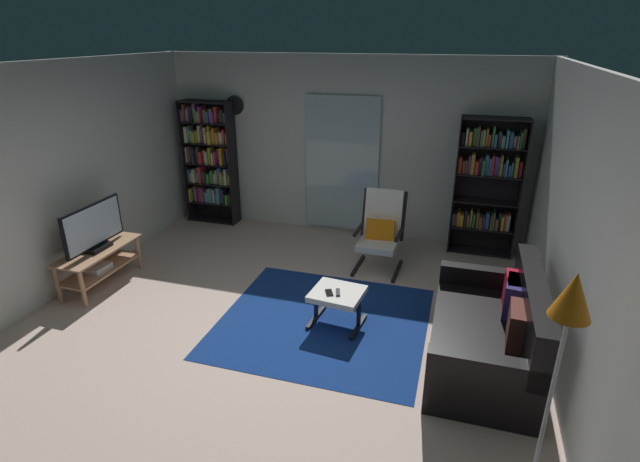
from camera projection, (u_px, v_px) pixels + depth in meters
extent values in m
plane|color=beige|center=(272.00, 329.00, 5.06)|extent=(7.02, 7.02, 0.00)
cube|color=silver|center=(343.00, 147.00, 7.13)|extent=(5.60, 0.06, 2.60)
cube|color=silver|center=(38.00, 188.00, 5.28)|extent=(0.06, 6.00, 2.60)
cube|color=silver|center=(583.00, 246.00, 3.84)|extent=(0.06, 6.00, 2.60)
cube|color=silver|center=(342.00, 165.00, 7.17)|extent=(1.10, 0.01, 2.00)
cube|color=navy|center=(323.00, 321.00, 5.19)|extent=(2.16, 2.03, 0.01)
cube|color=tan|center=(98.00, 250.00, 5.78)|extent=(0.44, 1.11, 0.02)
cube|color=tan|center=(101.00, 269.00, 5.88)|extent=(0.40, 1.05, 0.02)
cylinder|color=tan|center=(83.00, 289.00, 5.38)|extent=(0.05, 0.05, 0.45)
cylinder|color=tan|center=(139.00, 253.00, 6.27)|extent=(0.05, 0.05, 0.45)
cylinder|color=tan|center=(58.00, 285.00, 5.47)|extent=(0.05, 0.05, 0.45)
cylinder|color=tan|center=(117.00, 249.00, 6.37)|extent=(0.05, 0.05, 0.45)
cube|color=silver|center=(96.00, 268.00, 5.79)|extent=(0.27, 0.28, 0.07)
cube|color=black|center=(97.00, 247.00, 5.77)|extent=(0.20, 0.32, 0.05)
cube|color=black|center=(93.00, 225.00, 5.66)|extent=(0.04, 0.93, 0.51)
cube|color=silver|center=(94.00, 226.00, 5.66)|extent=(0.01, 0.87, 0.46)
cube|color=black|center=(188.00, 162.00, 7.72)|extent=(0.02, 0.30, 1.92)
cube|color=black|center=(233.00, 165.00, 7.50)|extent=(0.02, 0.30, 1.92)
cube|color=black|center=(214.00, 161.00, 7.74)|extent=(0.81, 0.02, 1.92)
cube|color=black|center=(215.00, 219.00, 7.97)|extent=(0.78, 0.28, 0.02)
cube|color=black|center=(213.00, 202.00, 7.85)|extent=(0.78, 0.28, 0.02)
cube|color=black|center=(212.00, 183.00, 7.73)|extent=(0.78, 0.28, 0.02)
cube|color=black|center=(210.00, 163.00, 7.61)|extent=(0.78, 0.28, 0.02)
cube|color=black|center=(208.00, 143.00, 7.49)|extent=(0.78, 0.28, 0.02)
cube|color=black|center=(206.00, 122.00, 7.37)|extent=(0.78, 0.28, 0.02)
cube|color=black|center=(205.00, 102.00, 7.25)|extent=(0.78, 0.28, 0.02)
cube|color=#989F31|center=(193.00, 194.00, 7.90)|extent=(0.04, 0.22, 0.21)
cube|color=gold|center=(196.00, 192.00, 7.90)|extent=(0.03, 0.10, 0.24)
cube|color=#8A3E8F|center=(198.00, 194.00, 7.87)|extent=(0.04, 0.15, 0.22)
cube|color=red|center=(201.00, 193.00, 7.87)|extent=(0.02, 0.11, 0.23)
cube|color=brown|center=(202.00, 193.00, 7.84)|extent=(0.03, 0.16, 0.25)
cube|color=#993583|center=(204.00, 194.00, 7.86)|extent=(0.04, 0.20, 0.22)
cube|color=#9C9B32|center=(207.00, 196.00, 7.87)|extent=(0.03, 0.14, 0.16)
cube|color=teal|center=(208.00, 196.00, 7.83)|extent=(0.04, 0.14, 0.17)
cube|color=teal|center=(210.00, 195.00, 7.82)|extent=(0.04, 0.19, 0.23)
cube|color=teal|center=(213.00, 194.00, 7.82)|extent=(0.04, 0.23, 0.24)
cube|color=beige|center=(216.00, 195.00, 7.80)|extent=(0.04, 0.18, 0.22)
cube|color=#3665B9|center=(219.00, 197.00, 7.81)|extent=(0.03, 0.24, 0.15)
cube|color=teal|center=(220.00, 195.00, 7.74)|extent=(0.04, 0.20, 0.26)
cube|color=#9A4192|center=(224.00, 196.00, 7.77)|extent=(0.02, 0.17, 0.22)
cube|color=black|center=(226.00, 198.00, 7.74)|extent=(0.04, 0.20, 0.18)
cube|color=green|center=(229.00, 199.00, 7.73)|extent=(0.04, 0.20, 0.15)
cube|color=brown|center=(231.00, 198.00, 7.72)|extent=(0.02, 0.18, 0.18)
cube|color=#345AA0|center=(191.00, 175.00, 7.78)|extent=(0.04, 0.16, 0.20)
cube|color=gold|center=(194.00, 176.00, 7.78)|extent=(0.03, 0.20, 0.16)
cube|color=beige|center=(197.00, 175.00, 7.77)|extent=(0.04, 0.24, 0.21)
cube|color=teal|center=(199.00, 177.00, 7.74)|extent=(0.04, 0.11, 0.16)
cube|color=red|center=(203.00, 174.00, 7.73)|extent=(0.04, 0.23, 0.26)
cube|color=#408B50|center=(206.00, 177.00, 7.74)|extent=(0.04, 0.15, 0.16)
cube|color=black|center=(208.00, 177.00, 7.72)|extent=(0.04, 0.20, 0.16)
cube|color=#418741|center=(210.00, 178.00, 7.70)|extent=(0.04, 0.19, 0.16)
cube|color=#40814F|center=(213.00, 177.00, 7.67)|extent=(0.04, 0.11, 0.21)
cube|color=beige|center=(216.00, 178.00, 7.67)|extent=(0.04, 0.13, 0.16)
cube|color=olive|center=(218.00, 176.00, 7.66)|extent=(0.03, 0.17, 0.23)
cube|color=#295DB6|center=(221.00, 175.00, 7.64)|extent=(0.04, 0.15, 0.26)
cube|color=orange|center=(223.00, 178.00, 7.62)|extent=(0.03, 0.16, 0.20)
cube|color=green|center=(226.00, 179.00, 7.63)|extent=(0.04, 0.19, 0.15)
cube|color=beige|center=(228.00, 176.00, 7.61)|extent=(0.04, 0.22, 0.26)
cube|color=gold|center=(231.00, 179.00, 7.61)|extent=(0.04, 0.15, 0.16)
cube|color=beige|center=(189.00, 154.00, 7.67)|extent=(0.03, 0.21, 0.24)
cube|color=brown|center=(191.00, 154.00, 7.64)|extent=(0.04, 0.15, 0.25)
cube|color=red|center=(194.00, 156.00, 7.65)|extent=(0.03, 0.11, 0.17)
cube|color=#1F2A31|center=(196.00, 155.00, 7.61)|extent=(0.04, 0.23, 0.24)
cube|color=orange|center=(199.00, 156.00, 7.63)|extent=(0.03, 0.13, 0.19)
cube|color=#2E2C24|center=(201.00, 154.00, 7.61)|extent=(0.03, 0.22, 0.26)
cube|color=red|center=(203.00, 157.00, 7.58)|extent=(0.04, 0.20, 0.18)
cube|color=orange|center=(205.00, 156.00, 7.58)|extent=(0.03, 0.12, 0.21)
cube|color=brown|center=(208.00, 156.00, 7.59)|extent=(0.03, 0.22, 0.19)
cube|color=beige|center=(209.00, 157.00, 7.56)|extent=(0.04, 0.23, 0.20)
cube|color=#A8963A|center=(212.00, 155.00, 7.56)|extent=(0.04, 0.19, 0.26)
cube|color=#338646|center=(213.00, 157.00, 7.54)|extent=(0.03, 0.13, 0.19)
cube|color=gold|center=(215.00, 158.00, 7.53)|extent=(0.03, 0.21, 0.18)
cube|color=#8E4096|center=(217.00, 157.00, 7.53)|extent=(0.02, 0.22, 0.20)
cube|color=red|center=(220.00, 156.00, 7.53)|extent=(0.04, 0.11, 0.24)
cube|color=#913792|center=(221.00, 158.00, 7.50)|extent=(0.03, 0.11, 0.20)
cube|color=orange|center=(223.00, 156.00, 7.49)|extent=(0.03, 0.21, 0.27)
cube|color=#263024|center=(226.00, 158.00, 7.50)|extent=(0.03, 0.19, 0.19)
cube|color=#8B3A8D|center=(229.00, 156.00, 7.48)|extent=(0.04, 0.10, 0.25)
cube|color=#2E2F21|center=(187.00, 136.00, 7.54)|extent=(0.02, 0.17, 0.17)
cube|color=beige|center=(189.00, 134.00, 7.52)|extent=(0.04, 0.22, 0.24)
cube|color=#599493|center=(191.00, 135.00, 7.51)|extent=(0.02, 0.11, 0.21)
cube|color=beige|center=(193.00, 136.00, 7.51)|extent=(0.03, 0.15, 0.18)
cube|color=#989F2C|center=(195.00, 137.00, 7.49)|extent=(0.04, 0.17, 0.17)
cube|color=olive|center=(198.00, 136.00, 7.49)|extent=(0.04, 0.15, 0.19)
cube|color=beige|center=(200.00, 134.00, 7.45)|extent=(0.03, 0.11, 0.27)
cube|color=brown|center=(203.00, 136.00, 7.46)|extent=(0.03, 0.15, 0.21)
cube|color=beige|center=(206.00, 135.00, 7.47)|extent=(0.04, 0.15, 0.23)
cube|color=beige|center=(208.00, 138.00, 7.46)|extent=(0.03, 0.22, 0.16)
cube|color=gold|center=(210.00, 134.00, 7.44)|extent=(0.03, 0.14, 0.26)
cube|color=gold|center=(212.00, 137.00, 7.41)|extent=(0.04, 0.24, 0.20)
cube|color=orange|center=(216.00, 135.00, 7.41)|extent=(0.04, 0.20, 0.24)
cube|color=gold|center=(219.00, 138.00, 7.40)|extent=(0.04, 0.17, 0.17)
cube|color=beige|center=(221.00, 138.00, 7.39)|extent=(0.04, 0.14, 0.18)
cube|color=beige|center=(223.00, 138.00, 7.36)|extent=(0.02, 0.10, 0.18)
cube|color=red|center=(225.00, 136.00, 7.37)|extent=(0.03, 0.16, 0.23)
cube|color=beige|center=(229.00, 138.00, 7.38)|extent=(0.04, 0.16, 0.16)
cube|color=#9A4297|center=(185.00, 115.00, 7.42)|extent=(0.02, 0.21, 0.17)
cube|color=brown|center=(187.00, 112.00, 7.41)|extent=(0.03, 0.22, 0.25)
cube|color=#BCB6AA|center=(188.00, 115.00, 7.40)|extent=(0.04, 0.10, 0.17)
cube|color=#8B4292|center=(190.00, 114.00, 7.40)|extent=(0.02, 0.18, 0.22)
cube|color=black|center=(192.00, 114.00, 7.37)|extent=(0.04, 0.13, 0.22)
cube|color=#9C4688|center=(196.00, 112.00, 7.37)|extent=(0.04, 0.15, 0.27)
cube|color=#2F8245|center=(198.00, 115.00, 7.35)|extent=(0.03, 0.21, 0.20)
cube|color=#A0912B|center=(201.00, 116.00, 7.36)|extent=(0.04, 0.23, 0.16)
cube|color=#9F3686|center=(202.00, 114.00, 7.33)|extent=(0.02, 0.21, 0.23)
cube|color=brown|center=(205.00, 116.00, 7.35)|extent=(0.03, 0.14, 0.16)
cube|color=brown|center=(207.00, 116.00, 7.30)|extent=(0.04, 0.16, 0.19)
cube|color=#2765B0|center=(210.00, 116.00, 7.33)|extent=(0.03, 0.24, 0.16)
cube|color=beige|center=(212.00, 115.00, 7.30)|extent=(0.04, 0.12, 0.20)
cube|color=#973595|center=(215.00, 116.00, 7.29)|extent=(0.04, 0.23, 0.17)
cube|color=#C43730|center=(217.00, 115.00, 7.27)|extent=(0.03, 0.15, 0.23)
cube|color=#231C34|center=(221.00, 117.00, 7.29)|extent=(0.04, 0.13, 0.15)
cube|color=olive|center=(222.00, 116.00, 7.26)|extent=(0.02, 0.11, 0.19)
cube|color=black|center=(224.00, 116.00, 7.25)|extent=(0.03, 0.17, 0.19)
cube|color=#2A68B0|center=(227.00, 118.00, 7.25)|extent=(0.03, 0.19, 0.16)
cube|color=black|center=(454.00, 186.00, 6.59)|extent=(0.02, 0.30, 1.87)
cube|color=black|center=(520.00, 191.00, 6.36)|extent=(0.02, 0.30, 1.87)
cube|color=black|center=(487.00, 185.00, 6.60)|extent=(0.86, 0.02, 1.87)
cube|color=black|center=(478.00, 251.00, 6.83)|extent=(0.82, 0.28, 0.02)
cube|color=black|center=(481.00, 227.00, 6.69)|extent=(0.82, 0.28, 0.02)
cube|color=black|center=(485.00, 202.00, 6.55)|extent=(0.82, 0.28, 0.02)
cube|color=black|center=(489.00, 175.00, 6.40)|extent=(0.82, 0.28, 0.02)
cube|color=black|center=(492.00, 147.00, 6.26)|extent=(0.82, 0.28, 0.02)
cube|color=black|center=(496.00, 119.00, 6.13)|extent=(0.82, 0.28, 0.02)
cube|color=teal|center=(453.00, 218.00, 6.75)|extent=(0.02, 0.16, 0.17)
cube|color=red|center=(456.00, 218.00, 6.76)|extent=(0.03, 0.17, 0.17)
cube|color=olive|center=(459.00, 217.00, 6.75)|extent=(0.03, 0.20, 0.20)
cube|color=orange|center=(462.00, 219.00, 6.74)|extent=(0.04, 0.20, 0.17)
cube|color=#2B1D33|center=(466.00, 217.00, 6.70)|extent=(0.03, 0.15, 0.23)
cube|color=olive|center=(468.00, 219.00, 6.71)|extent=(0.02, 0.16, 0.17)
cube|color=#A8983A|center=(471.00, 218.00, 6.68)|extent=(0.02, 0.14, 0.23)
cube|color=#357E49|center=(474.00, 220.00, 6.67)|extent=(0.03, 0.15, 0.19)
cube|color=brown|center=(477.00, 218.00, 6.67)|extent=(0.03, 0.21, 0.22)
cube|color=brown|center=(480.00, 221.00, 6.65)|extent=(0.04, 0.21, 0.17)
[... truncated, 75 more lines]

